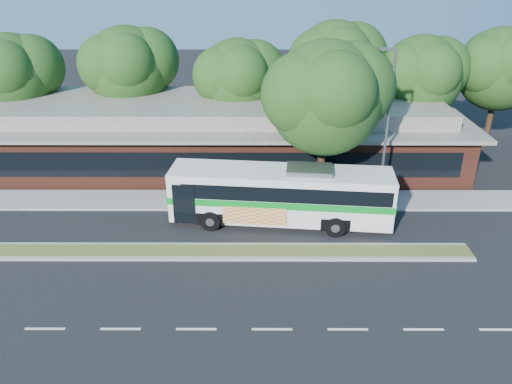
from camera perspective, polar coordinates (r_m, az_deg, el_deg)
ground at (r=24.57m, az=-5.55°, el=-7.69°), size 120.00×120.00×0.00m
median_strip at (r=25.03m, az=-5.43°, el=-6.79°), size 26.00×1.10×0.15m
sidewalk at (r=30.09m, az=-4.45°, el=-0.92°), size 44.00×2.60×0.12m
plaza_building at (r=35.38m, az=-3.78°, el=6.84°), size 33.20×11.20×4.45m
lamp_post at (r=28.70m, az=14.71°, el=7.42°), size 0.93×0.18×9.07m
tree_bg_a at (r=40.16m, az=-25.49°, el=12.26°), size 6.47×5.80×8.63m
tree_bg_b at (r=38.39m, az=-13.78°, el=13.87°), size 6.69×6.00×9.00m
tree_bg_c at (r=36.46m, az=-1.46°, el=13.09°), size 6.24×5.60×8.26m
tree_bg_d at (r=37.76m, az=9.67°, el=14.47°), size 6.91×6.20×9.37m
tree_bg_e at (r=38.35m, az=18.88°, el=12.63°), size 6.47×5.80×8.50m
tree_bg_f at (r=41.46m, az=26.62°, el=12.67°), size 6.69×6.00×8.92m
transit_bus at (r=26.89m, az=2.95°, el=0.04°), size 12.11×3.74×3.35m
sidewalk_tree at (r=28.00m, az=8.82°, el=10.93°), size 7.01×6.29×9.50m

